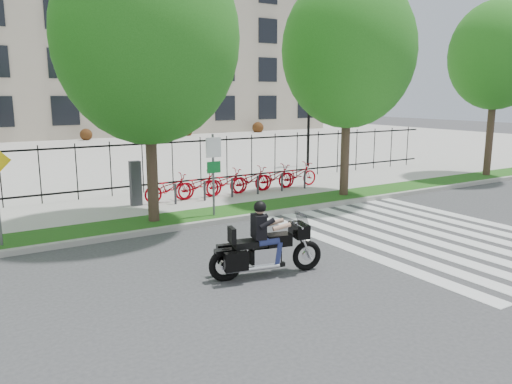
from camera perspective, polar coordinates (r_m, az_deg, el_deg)
ground at (r=11.41m, az=3.10°, el=-8.44°), size 120.00×120.00×0.00m
curb at (r=14.78m, az=-6.07°, el=-3.62°), size 60.00×0.20×0.15m
grass_verge at (r=15.53m, az=-7.44°, el=-2.93°), size 60.00×1.50×0.15m
sidewalk at (r=17.78m, az=-10.80°, el=-1.25°), size 60.00×3.50×0.15m
plaza at (r=34.56m, az=-21.47°, el=4.06°), size 80.00×34.00×0.10m
crosswalk_stripes at (r=14.61m, az=18.85°, el=-4.63°), size 5.70×8.00×0.01m
iron_fence at (r=19.21m, az=-12.82°, el=2.84°), size 30.00×0.06×2.00m
office_building at (r=54.41m, az=-26.35°, el=16.47°), size 60.00×21.90×20.15m
lamp_post_right at (r=26.37m, az=6.06°, el=9.70°), size 1.06×0.70×4.25m
street_tree_1 at (r=14.71m, az=-12.38°, el=16.83°), size 5.14×5.14×8.16m
street_tree_2 at (r=18.59m, az=10.53°, el=15.56°), size 4.74×4.74×7.91m
street_tree_3 at (r=25.30m, az=25.82°, el=13.86°), size 4.18×4.18×7.78m
bike_share_station at (r=18.68m, az=-2.23°, el=1.28°), size 7.79×0.86×1.50m
sign_pole_regulatory at (r=15.15m, az=-4.88°, el=3.18°), size 0.50×0.09×2.50m
motorcycle_rider at (r=10.64m, az=1.18°, el=-6.16°), size 2.53×1.03×1.98m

